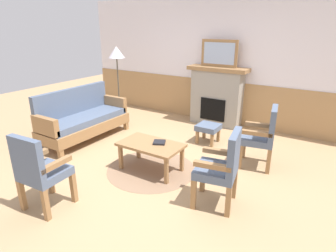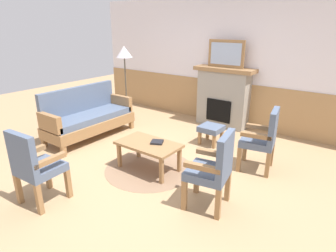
# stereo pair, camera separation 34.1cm
# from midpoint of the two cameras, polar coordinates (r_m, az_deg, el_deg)

# --- Properties ---
(ground_plane) EXTENTS (14.00, 14.00, 0.00)m
(ground_plane) POSITION_cam_midpoint_polar(r_m,az_deg,el_deg) (4.68, -4.43, -7.62)
(ground_plane) COLOR tan
(wall_back) EXTENTS (7.20, 0.14, 2.70)m
(wall_back) POSITION_cam_midpoint_polar(r_m,az_deg,el_deg) (6.47, 9.40, 12.10)
(wall_back) COLOR white
(wall_back) RESTS_ON ground_plane
(fireplace) EXTENTS (1.30, 0.44, 1.28)m
(fireplace) POSITION_cam_midpoint_polar(r_m,az_deg,el_deg) (6.36, 8.17, 6.00)
(fireplace) COLOR gray
(fireplace) RESTS_ON ground_plane
(framed_picture) EXTENTS (0.80, 0.04, 0.56)m
(framed_picture) POSITION_cam_midpoint_polar(r_m,az_deg,el_deg) (6.21, 8.58, 14.15)
(framed_picture) COLOR olive
(framed_picture) RESTS_ON fireplace
(couch) EXTENTS (0.70, 1.80, 0.98)m
(couch) POSITION_cam_midpoint_polar(r_m,az_deg,el_deg) (5.82, -18.24, 1.25)
(couch) COLOR olive
(couch) RESTS_ON ground_plane
(coffee_table) EXTENTS (0.96, 0.56, 0.44)m
(coffee_table) POSITION_cam_midpoint_polar(r_m,az_deg,el_deg) (4.35, -5.70, -4.21)
(coffee_table) COLOR olive
(coffee_table) RESTS_ON ground_plane
(round_rug) EXTENTS (1.38, 1.38, 0.01)m
(round_rug) POSITION_cam_midpoint_polar(r_m,az_deg,el_deg) (4.52, -5.53, -8.65)
(round_rug) COLOR #896B51
(round_rug) RESTS_ON ground_plane
(book_on_table) EXTENTS (0.24, 0.23, 0.03)m
(book_on_table) POSITION_cam_midpoint_polar(r_m,az_deg,el_deg) (4.33, -4.01, -3.30)
(book_on_table) COLOR black
(book_on_table) RESTS_ON coffee_table
(footstool) EXTENTS (0.40, 0.40, 0.36)m
(footstool) POSITION_cam_midpoint_polar(r_m,az_deg,el_deg) (5.40, 6.26, -0.52)
(footstool) COLOR olive
(footstool) RESTS_ON ground_plane
(armchair_near_fireplace) EXTENTS (0.56, 0.56, 0.98)m
(armchair_near_fireplace) POSITION_cam_midpoint_polar(r_m,az_deg,el_deg) (3.49, 7.97, -7.88)
(armchair_near_fireplace) COLOR olive
(armchair_near_fireplace) RESTS_ON ground_plane
(armchair_by_window_left) EXTENTS (0.56, 0.56, 0.98)m
(armchair_by_window_left) POSITION_cam_midpoint_polar(r_m,az_deg,el_deg) (4.57, 16.36, -1.65)
(armchair_by_window_left) COLOR olive
(armchair_by_window_left) RESTS_ON ground_plane
(armchair_front_left) EXTENTS (0.51, 0.51, 0.98)m
(armchair_front_left) POSITION_cam_midpoint_polar(r_m,az_deg,el_deg) (3.77, -26.75, -7.76)
(armchair_front_left) COLOR olive
(armchair_front_left) RESTS_ON ground_plane
(floor_lamp_by_couch) EXTENTS (0.36, 0.36, 1.68)m
(floor_lamp_by_couch) POSITION_cam_midpoint_polar(r_m,az_deg,el_deg) (6.63, -11.71, 13.35)
(floor_lamp_by_couch) COLOR #332D28
(floor_lamp_by_couch) RESTS_ON ground_plane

